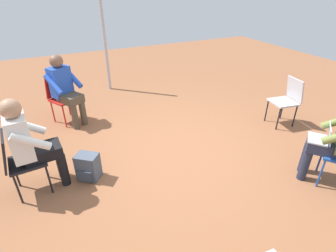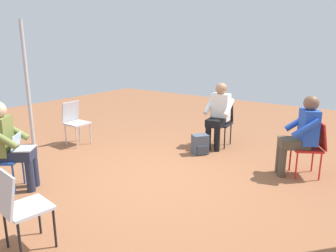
# 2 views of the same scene
# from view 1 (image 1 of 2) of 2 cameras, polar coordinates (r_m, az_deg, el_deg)

# --- Properties ---
(ground_plane) EXTENTS (14.00, 14.00, 0.00)m
(ground_plane) POSITION_cam_1_polar(r_m,az_deg,el_deg) (4.06, 1.31, -5.60)
(ground_plane) COLOR brown
(chair_northeast) EXTENTS (0.57, 0.55, 0.85)m
(chair_northeast) POSITION_cam_1_polar(r_m,az_deg,el_deg) (5.12, -22.25, 6.18)
(chair_northeast) COLOR red
(chair_northeast) RESTS_ON ground
(chair_north) EXTENTS (0.44, 0.47, 0.85)m
(chair_north) POSITION_cam_1_polar(r_m,az_deg,el_deg) (3.53, -29.67, -6.33)
(chair_north) COLOR black
(chair_north) RESTS_ON ground
(chair_south) EXTENTS (0.46, 0.49, 0.85)m
(chair_south) POSITION_cam_1_polar(r_m,az_deg,el_deg) (5.08, 24.54, 5.49)
(chair_south) COLOR #B7B7BC
(chair_south) RESTS_ON ground
(person_in_blue) EXTENTS (0.63, 0.62, 1.24)m
(person_in_blue) POSITION_cam_1_polar(r_m,az_deg,el_deg) (4.92, -21.57, 7.90)
(person_in_blue) COLOR #4C4233
(person_in_blue) RESTS_ON ground
(person_in_white) EXTENTS (0.52, 0.54, 1.24)m
(person_in_white) POSITION_cam_1_polar(r_m,az_deg,el_deg) (3.42, -27.77, -2.93)
(person_in_white) COLOR black
(person_in_white) RESTS_ON ground
(backpack_near_laptop_user) EXTENTS (0.33, 0.34, 0.36)m
(backpack_near_laptop_user) POSITION_cam_1_polar(r_m,az_deg,el_deg) (3.65, -16.92, -8.69)
(backpack_near_laptop_user) COLOR #475160
(backpack_near_laptop_user) RESTS_ON ground
(tent_pole_far) EXTENTS (0.07, 0.07, 2.49)m
(tent_pole_far) POSITION_cam_1_polar(r_m,az_deg,el_deg) (6.24, -13.74, 18.64)
(tent_pole_far) COLOR #B2B2B7
(tent_pole_far) RESTS_ON ground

